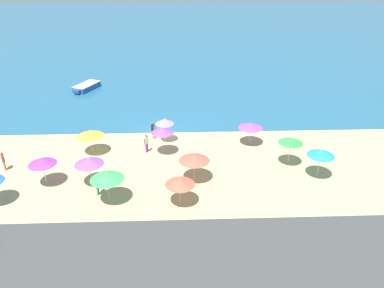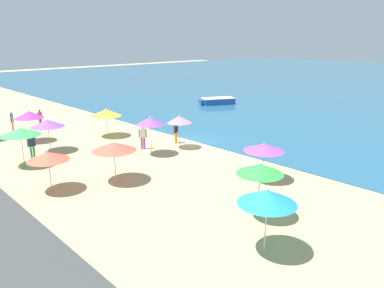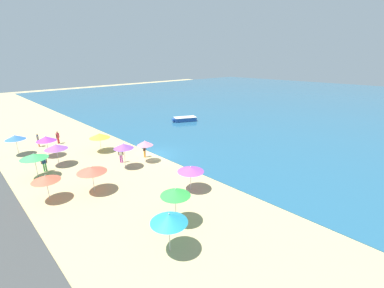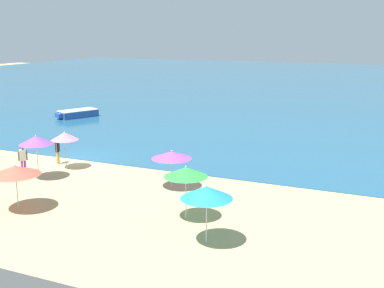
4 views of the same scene
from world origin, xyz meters
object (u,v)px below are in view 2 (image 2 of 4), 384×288
beach_umbrella_10 (264,147)px  bather_0 (176,131)px  beach_umbrella_1 (20,132)px  beach_umbrella_11 (114,147)px  beach_umbrella_3 (150,121)px  beach_umbrella_0 (267,197)px  beach_umbrella_7 (48,156)px  beach_umbrella_8 (106,113)px  beach_umbrella_4 (29,115)px  beach_umbrella_2 (260,169)px  bather_3 (143,135)px  skiff_nearshore (217,101)px  bather_1 (40,118)px  bather_4 (32,144)px  beach_umbrella_9 (48,123)px  beach_umbrella_6 (179,119)px  bather_2 (12,120)px

beach_umbrella_10 → bather_0: beach_umbrella_10 is taller
beach_umbrella_1 → beach_umbrella_11: beach_umbrella_1 is taller
beach_umbrella_1 → beach_umbrella_3: size_ratio=0.92×
beach_umbrella_0 → beach_umbrella_7: size_ratio=1.18×
beach_umbrella_3 → beach_umbrella_8: size_ratio=1.11×
beach_umbrella_4 → beach_umbrella_8: beach_umbrella_4 is taller
beach_umbrella_2 → beach_umbrella_10: bearing=123.9°
beach_umbrella_0 → bather_3: (-14.09, 4.77, -1.23)m
beach_umbrella_4 → skiff_nearshore: size_ratio=0.56×
beach_umbrella_7 → beach_umbrella_8: bearing=134.3°
beach_umbrella_0 → beach_umbrella_3: bearing=160.8°
beach_umbrella_1 → bather_1: 10.70m
beach_umbrella_0 → beach_umbrella_3: size_ratio=0.96×
beach_umbrella_0 → skiff_nearshore: bearing=136.0°
beach_umbrella_4 → beach_umbrella_11: 11.61m
bather_0 → beach_umbrella_2: bearing=-24.8°
bather_4 → beach_umbrella_7: bearing=-13.0°
beach_umbrella_9 → beach_umbrella_10: beach_umbrella_9 is taller
beach_umbrella_7 → beach_umbrella_11: 3.38m
beach_umbrella_0 → beach_umbrella_9: bearing=-178.9°
beach_umbrella_8 → beach_umbrella_11: 10.25m
beach_umbrella_11 → bather_3: beach_umbrella_11 is taller
bather_0 → bather_4: bearing=-111.1°
beach_umbrella_0 → beach_umbrella_6: size_ratio=1.06×
bather_1 → beach_umbrella_1: bearing=-27.3°
beach_umbrella_4 → bather_4: (4.32, -1.58, -1.12)m
beach_umbrella_6 → bather_3: (-1.61, -2.08, -1.11)m
beach_umbrella_9 → beach_umbrella_11: size_ratio=0.97×
beach_umbrella_9 → skiff_nearshore: size_ratio=0.54×
bather_3 → beach_umbrella_8: bearing=179.6°
beach_umbrella_6 → bather_0: size_ratio=1.40×
beach_umbrella_6 → beach_umbrella_8: bearing=-162.6°
beach_umbrella_2 → bather_3: (-12.23, 2.71, -1.31)m
beach_umbrella_0 → beach_umbrella_4: beach_umbrella_0 is taller
bather_4 → beach_umbrella_8: bearing=104.4°
beach_umbrella_7 → bather_2: (-15.03, 3.14, -0.94)m
bather_0 → bather_4: bather_4 is taller
beach_umbrella_10 → beach_umbrella_1: bearing=-143.3°
beach_umbrella_4 → bather_4: 4.73m
bather_0 → bather_3: 2.78m
beach_umbrella_10 → skiff_nearshore: beach_umbrella_10 is taller
skiff_nearshore → beach_umbrella_0: bearing=-44.0°
beach_umbrella_7 → bather_0: beach_umbrella_7 is taller
beach_umbrella_4 → beach_umbrella_10: size_ratio=1.09×
beach_umbrella_4 → beach_umbrella_6: size_ratio=1.01×
beach_umbrella_9 → beach_umbrella_10: 14.95m
bather_2 → beach_umbrella_11: bearing=0.2°
bather_0 → beach_umbrella_1: bearing=-104.2°
beach_umbrella_8 → bather_4: bearing=-75.6°
bather_1 → bather_2: 2.27m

